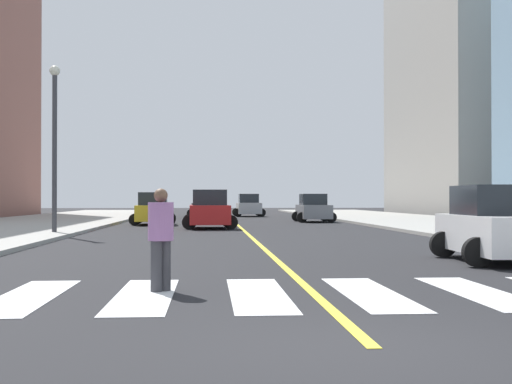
% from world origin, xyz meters
% --- Properties ---
extents(ground_plane, '(220.00, 220.00, 0.00)m').
position_xyz_m(ground_plane, '(0.00, 0.00, 0.00)').
color(ground_plane, black).
extents(crosswalk_paint, '(13.50, 4.00, 0.01)m').
position_xyz_m(crosswalk_paint, '(0.00, 4.00, 0.01)').
color(crosswalk_paint, silver).
rests_on(crosswalk_paint, ground).
extents(lane_divider_paint, '(0.16, 80.00, 0.01)m').
position_xyz_m(lane_divider_paint, '(0.00, 40.00, 0.01)').
color(lane_divider_paint, yellow).
rests_on(lane_divider_paint, ground).
extents(parking_garage_concrete, '(18.00, 24.00, 26.08)m').
position_xyz_m(parking_garage_concrete, '(27.99, 60.13, 13.04)').
color(parking_garage_concrete, '#9E9B93').
rests_on(parking_garage_concrete, ground).
extents(car_black_nearest, '(2.89, 4.52, 1.99)m').
position_xyz_m(car_black_nearest, '(-2.05, 46.79, 0.93)').
color(car_black_nearest, black).
rests_on(car_black_nearest, ground).
extents(car_red_second, '(2.87, 4.53, 2.00)m').
position_xyz_m(car_red_second, '(-1.67, 28.39, 0.94)').
color(car_red_second, red).
rests_on(car_red_second, ground).
extents(car_silver_third, '(2.80, 4.45, 1.98)m').
position_xyz_m(car_silver_third, '(1.78, 52.65, 0.93)').
color(car_silver_third, '#B7B7BC').
rests_on(car_silver_third, ground).
extents(car_gray_fourth, '(2.61, 4.19, 1.87)m').
position_xyz_m(car_gray_fourth, '(5.27, 38.07, 0.88)').
color(car_gray_fourth, slate).
rests_on(car_gray_fourth, ground).
extents(car_white_fifth, '(2.73, 4.25, 1.87)m').
position_xyz_m(car_white_fifth, '(5.33, 9.27, 0.87)').
color(car_white_fifth, silver).
rests_on(car_white_fifth, ground).
extents(car_yellow_sixth, '(2.79, 4.37, 1.92)m').
position_xyz_m(car_yellow_sixth, '(-4.99, 33.70, 0.90)').
color(car_yellow_sixth, gold).
rests_on(car_yellow_sixth, ground).
extents(park_bench, '(1.84, 0.70, 1.12)m').
position_xyz_m(park_bench, '(9.97, 18.99, 0.69)').
color(park_bench, brown).
rests_on(park_bench, sidewalk_kerb_east).
extents(pedestrian_crossing, '(0.42, 0.42, 1.70)m').
position_xyz_m(pedestrian_crossing, '(-2.48, 4.46, 0.94)').
color(pedestrian_crossing, '#38383D').
rests_on(pedestrian_crossing, ground).
extents(street_lamp, '(0.44, 0.44, 6.99)m').
position_xyz_m(street_lamp, '(-8.15, 22.10, 4.30)').
color(street_lamp, '#38383D').
rests_on(street_lamp, sidewalk_kerb_west).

